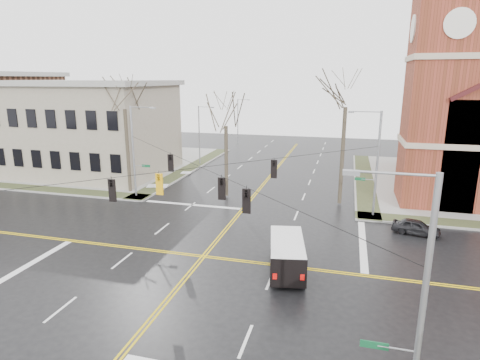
% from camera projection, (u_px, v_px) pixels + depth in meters
% --- Properties ---
extents(ground, '(120.00, 120.00, 0.00)m').
position_uv_depth(ground, '(204.00, 256.00, 27.18)').
color(ground, black).
rests_on(ground, ground).
extents(sidewalks, '(80.00, 80.00, 0.17)m').
position_uv_depth(sidewalks, '(203.00, 255.00, 27.16)').
color(sidewalks, gray).
rests_on(sidewalks, ground).
extents(road_markings, '(100.00, 100.00, 0.01)m').
position_uv_depth(road_markings, '(204.00, 256.00, 27.18)').
color(road_markings, gold).
rests_on(road_markings, ground).
extents(civic_building_a, '(18.00, 14.00, 11.00)m').
position_uv_depth(civic_building_a, '(92.00, 130.00, 50.10)').
color(civic_building_a, gray).
rests_on(civic_building_a, ground).
extents(signal_pole_ne, '(2.75, 0.22, 9.00)m').
position_uv_depth(signal_pole_ne, '(375.00, 161.00, 33.87)').
color(signal_pole_ne, gray).
rests_on(signal_pole_ne, ground).
extents(signal_pole_nw, '(2.75, 0.22, 9.00)m').
position_uv_depth(signal_pole_nw, '(135.00, 149.00, 39.58)').
color(signal_pole_nw, gray).
rests_on(signal_pole_nw, ground).
extents(signal_pole_se, '(2.75, 0.22, 9.00)m').
position_uv_depth(signal_pole_se, '(417.00, 305.00, 12.34)').
color(signal_pole_se, gray).
rests_on(signal_pole_se, ground).
extents(span_wires, '(23.02, 23.02, 0.03)m').
position_uv_depth(span_wires, '(201.00, 167.00, 25.65)').
color(span_wires, black).
rests_on(span_wires, ground).
extents(traffic_signals, '(8.21, 8.26, 1.30)m').
position_uv_depth(traffic_signals, '(198.00, 181.00, 25.22)').
color(traffic_signals, black).
rests_on(traffic_signals, ground).
extents(streetlight_north_a, '(2.30, 0.20, 8.00)m').
position_uv_depth(streetlight_north_a, '(200.00, 133.00, 54.97)').
color(streetlight_north_a, gray).
rests_on(streetlight_north_a, ground).
extents(streetlight_north_b, '(2.30, 0.20, 8.00)m').
position_uv_depth(streetlight_north_b, '(239.00, 119.00, 73.69)').
color(streetlight_north_b, gray).
rests_on(streetlight_north_b, ground).
extents(cargo_van, '(3.00, 5.58, 2.01)m').
position_uv_depth(cargo_van, '(287.00, 252.00, 25.06)').
color(cargo_van, white).
rests_on(cargo_van, ground).
extents(parked_car_a, '(3.73, 2.20, 1.19)m').
position_uv_depth(parked_car_a, '(416.00, 227.00, 30.91)').
color(parked_car_a, black).
rests_on(parked_car_a, ground).
extents(tree_nw_far, '(4.00, 4.00, 12.86)m').
position_uv_depth(tree_nw_far, '(124.00, 103.00, 40.18)').
color(tree_nw_far, '#3D3527').
rests_on(tree_nw_far, ground).
extents(tree_nw_near, '(4.00, 4.00, 10.58)m').
position_uv_depth(tree_nw_near, '(226.00, 121.00, 39.02)').
color(tree_nw_near, '#3D3527').
rests_on(tree_nw_near, ground).
extents(tree_ne, '(4.00, 4.00, 13.59)m').
position_uv_depth(tree_ne, '(346.00, 100.00, 35.97)').
color(tree_ne, '#3D3527').
rests_on(tree_ne, ground).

